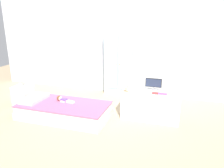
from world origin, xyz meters
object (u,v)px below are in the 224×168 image
object	(u,v)px
tv_stand	(151,105)
tv_monitor	(153,83)
table_lamp	(21,79)
wardrobe	(119,63)
book_red	(155,93)
book_purple	(163,94)
rocking_horse_toy	(126,89)
nightstand	(23,96)
doll	(62,99)
bed	(64,110)

from	to	relation	value
tv_stand	tv_monitor	xyz separation A→B (m)	(0.02, 0.07, 0.39)
table_lamp	wardrobe	bearing A→B (deg)	36.59
table_lamp	book_red	xyz separation A→B (m)	(2.72, 0.09, -0.06)
book_red	book_purple	world-z (taller)	book_purple
rocking_horse_toy	table_lamp	bearing A→B (deg)	-178.77
book_purple	wardrobe	bearing A→B (deg)	132.99
tv_stand	book_red	world-z (taller)	book_red
tv_monitor	book_purple	distance (m)	0.28
nightstand	book_red	xyz separation A→B (m)	(2.72, 0.09, 0.31)
book_purple	doll	bearing A→B (deg)	-172.84
book_purple	book_red	bearing A→B (deg)	180.00
wardrobe	book_red	bearing A→B (deg)	-50.46
tv_stand	nightstand	bearing A→B (deg)	-175.86
bed	rocking_horse_toy	world-z (taller)	rocking_horse_toy
tv_stand	book_purple	bearing A→B (deg)	-25.83
table_lamp	tv_monitor	distance (m)	2.67
bed	book_red	bearing A→B (deg)	11.88
doll	tv_stand	world-z (taller)	tv_stand
doll	wardrobe	xyz separation A→B (m)	(0.72, 1.42, 0.46)
wardrobe	book_red	size ratio (longest dim) A/B	13.22
book_purple	table_lamp	bearing A→B (deg)	-178.14
tv_stand	rocking_horse_toy	world-z (taller)	rocking_horse_toy
bed	table_lamp	xyz separation A→B (m)	(-1.10, 0.25, 0.46)
doll	table_lamp	bearing A→B (deg)	172.21
bed	wardrobe	world-z (taller)	wardrobe
tv_stand	bed	bearing A→B (deg)	-164.08
doll	tv_monitor	distance (m)	1.73
nightstand	tv_stand	xyz separation A→B (m)	(2.64, 0.19, 0.05)
book_red	doll	bearing A→B (deg)	-172.32
nightstand	tv_stand	distance (m)	2.65
tv_stand	book_red	bearing A→B (deg)	-52.00
wardrobe	tv_monitor	world-z (taller)	wardrobe
wardrobe	nightstand	bearing A→B (deg)	-143.41
tv_stand	doll	bearing A→B (deg)	-168.57
wardrobe	table_lamp	bearing A→B (deg)	-143.41
nightstand	wardrobe	xyz separation A→B (m)	(1.73, 1.29, 0.55)
nightstand	bed	bearing A→B (deg)	-12.70
doll	bed	bearing A→B (deg)	-50.59
book_red	nightstand	bearing A→B (deg)	-178.06
doll	tv_monitor	xyz separation A→B (m)	(1.65, 0.40, 0.35)
doll	book_red	bearing A→B (deg)	7.68
nightstand	tv_monitor	size ratio (longest dim) A/B	1.48
rocking_horse_toy	book_red	distance (m)	0.51
doll	tv_monitor	world-z (taller)	tv_monitor
wardrobe	tv_stand	world-z (taller)	wardrobe
book_purple	rocking_horse_toy	bearing A→B (deg)	-175.97
doll	book_purple	distance (m)	1.86
nightstand	tv_stand	bearing A→B (deg)	4.14
bed	table_lamp	world-z (taller)	table_lamp
rocking_horse_toy	bed	bearing A→B (deg)	-165.07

